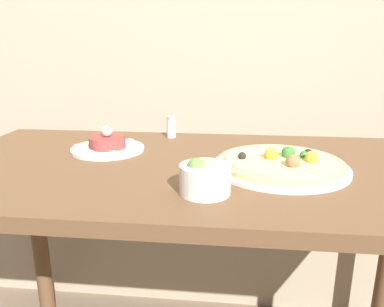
{
  "coord_description": "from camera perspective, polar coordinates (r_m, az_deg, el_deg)",
  "views": [
    {
      "loc": [
        0.08,
        -0.59,
        1.09
      ],
      "look_at": [
        -0.01,
        0.31,
        0.82
      ],
      "focal_mm": 35.0,
      "sensor_mm": 36.0,
      "label": 1
    }
  ],
  "objects": [
    {
      "name": "small_bowl",
      "position": [
        0.79,
        1.89,
        -3.66
      ],
      "size": [
        0.11,
        0.11,
        0.08
      ],
      "color": "white",
      "rests_on": "dining_table"
    },
    {
      "name": "salt_shaker",
      "position": [
        1.27,
        -3.2,
        4.04
      ],
      "size": [
        0.03,
        0.03,
        0.07
      ],
      "color": "silver",
      "rests_on": "dining_table"
    },
    {
      "name": "pizza_plate",
      "position": [
        0.97,
        13.35,
        -1.53
      ],
      "size": [
        0.34,
        0.34,
        0.06
      ],
      "color": "white",
      "rests_on": "dining_table"
    },
    {
      "name": "tartare_plate",
      "position": [
        1.14,
        -12.73,
        1.22
      ],
      "size": [
        0.22,
        0.22,
        0.08
      ],
      "color": "white",
      "rests_on": "dining_table"
    },
    {
      "name": "dining_table",
      "position": [
        1.03,
        0.98,
        -7.46
      ],
      "size": [
        1.42,
        0.7,
        0.78
      ],
      "color": "brown",
      "rests_on": "ground_plane"
    }
  ]
}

